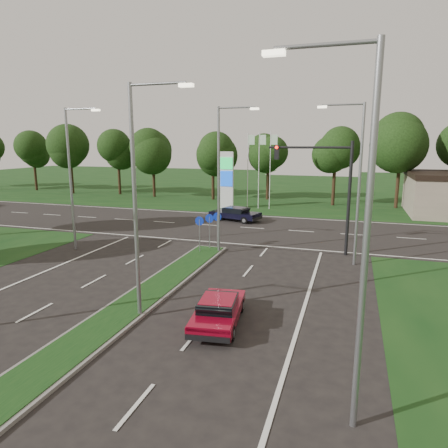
% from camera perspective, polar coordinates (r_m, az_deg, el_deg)
% --- Properties ---
extents(ground, '(160.00, 160.00, 0.00)m').
position_cam_1_polar(ground, '(13.18, -29.21, -21.46)').
color(ground, black).
rests_on(ground, ground).
extents(verge_far, '(160.00, 50.00, 0.02)m').
position_cam_1_polar(verge_far, '(63.21, 9.92, 5.08)').
color(verge_far, '#113411').
rests_on(verge_far, ground).
extents(cross_road, '(160.00, 12.00, 0.02)m').
position_cam_1_polar(cross_road, '(33.13, 2.35, -0.48)').
color(cross_road, black).
rests_on(cross_road, ground).
extents(median_kerb, '(2.00, 26.00, 0.12)m').
position_cam_1_polar(median_kerb, '(15.71, -18.27, -14.77)').
color(median_kerb, slate).
rests_on(median_kerb, ground).
extents(streetlight_median_near, '(2.53, 0.22, 9.00)m').
position_cam_1_polar(streetlight_median_near, '(15.38, -12.04, 4.59)').
color(streetlight_median_near, gray).
rests_on(streetlight_median_near, ground).
extents(streetlight_median_far, '(2.53, 0.22, 9.00)m').
position_cam_1_polar(streetlight_median_far, '(24.53, -0.32, 7.32)').
color(streetlight_median_far, gray).
rests_on(streetlight_median_far, ground).
extents(streetlight_left_far, '(2.53, 0.22, 9.00)m').
position_cam_1_polar(streetlight_left_far, '(27.22, -20.83, 6.99)').
color(streetlight_left_far, gray).
rests_on(streetlight_left_far, ground).
extents(streetlight_right_far, '(2.53, 0.22, 9.00)m').
position_cam_1_polar(streetlight_right_far, '(23.31, 18.34, 6.52)').
color(streetlight_right_far, gray).
rests_on(streetlight_right_far, ground).
extents(streetlight_right_near, '(2.53, 0.22, 9.00)m').
position_cam_1_polar(streetlight_right_near, '(9.42, 18.59, -0.02)').
color(streetlight_right_near, gray).
rests_on(streetlight_right_near, ground).
extents(traffic_signal, '(5.10, 0.42, 7.00)m').
position_cam_1_polar(traffic_signal, '(25.38, 14.61, 6.13)').
color(traffic_signal, black).
rests_on(traffic_signal, ground).
extents(median_signs, '(1.16, 1.76, 2.38)m').
position_cam_1_polar(median_signs, '(25.69, -2.16, -0.08)').
color(median_signs, gray).
rests_on(median_signs, ground).
extents(gas_pylon, '(5.80, 1.26, 8.00)m').
position_cam_1_polar(gas_pylon, '(42.32, 0.71, 6.51)').
color(gas_pylon, silver).
rests_on(gas_pylon, ground).
extents(treeline_far, '(6.00, 6.00, 9.90)m').
position_cam_1_polar(treeline_far, '(47.94, 7.74, 11.34)').
color(treeline_far, black).
rests_on(treeline_far, ground).
extents(red_sedan, '(2.10, 4.07, 1.07)m').
position_cam_1_polar(red_sedan, '(15.66, -0.81, -12.17)').
color(red_sedan, maroon).
rests_on(red_sedan, ground).
extents(navy_sedan, '(4.80, 2.87, 1.23)m').
position_cam_1_polar(navy_sedan, '(35.76, 1.61, 1.50)').
color(navy_sedan, black).
rests_on(navy_sedan, ground).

